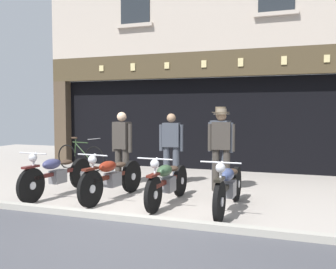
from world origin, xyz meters
TOP-DOWN VIEW (x-y plane):
  - ground at (0.00, -0.98)m, footprint 21.74×22.00m
  - shop_facade at (-0.00, 7.00)m, footprint 10.04×4.42m
  - motorcycle_left at (-2.01, 1.19)m, footprint 0.62×2.09m
  - motorcycle_center_left at (-0.82, 1.23)m, footprint 0.62×1.98m
  - motorcycle_center at (0.28, 1.24)m, footprint 0.62×1.91m
  - motorcycle_center_right at (1.38, 1.15)m, footprint 0.62×2.07m
  - salesman_left at (-1.28, 2.58)m, footprint 0.55×0.30m
  - shopkeeper_center at (-0.23, 2.96)m, footprint 0.56×0.26m
  - salesman_right at (0.98, 2.62)m, footprint 0.56×0.34m
  - assistant_far_right at (0.95, 2.68)m, footprint 0.55×0.35m
  - advert_board_near at (-2.18, 5.40)m, footprint 0.76×0.03m
  - leaning_bicycle at (-3.35, 4.11)m, footprint 1.73×0.53m

SIDE VIEW (x-z plane):
  - ground at x=0.00m, z-range -0.13..0.05m
  - leaning_bicycle at x=-3.35m, z-range -0.10..0.85m
  - motorcycle_center at x=0.28m, z-range -0.04..0.86m
  - motorcycle_center_right at x=1.38m, z-range -0.03..0.87m
  - motorcycle_left at x=-2.01m, z-range -0.04..0.88m
  - motorcycle_center_left at x=-0.82m, z-range -0.04..0.89m
  - shopkeeper_center at x=-0.23m, z-range 0.08..1.69m
  - salesman_left at x=-1.28m, z-range 0.09..1.73m
  - salesman_right at x=0.98m, z-range 0.10..1.81m
  - assistant_far_right at x=0.95m, z-range 0.10..1.86m
  - shop_facade at x=0.00m, z-range -1.52..5.02m
  - advert_board_near at x=-2.18m, z-range 1.34..2.24m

